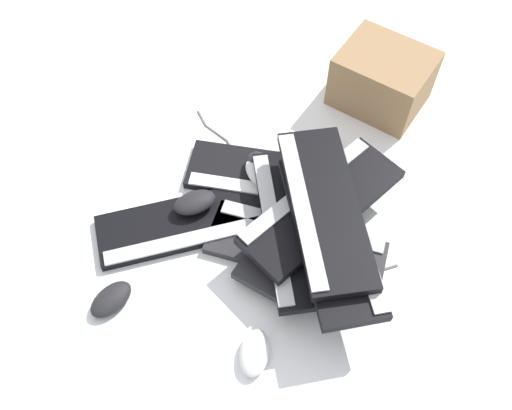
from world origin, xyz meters
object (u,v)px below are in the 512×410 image
Objects in this scene: keyboard_1 at (185,224)px; keyboard_7 at (324,207)px; mouse_2 at (261,173)px; keyboard_6 at (332,234)px; mouse_3 at (254,353)px; keyboard_4 at (294,226)px; mouse_0 at (111,299)px; cardboard_box at (382,79)px; keyboard_3 at (304,221)px; mouse_5 at (284,166)px; mouse_4 at (261,168)px; keyboard_2 at (296,247)px; mouse_1 at (195,202)px; keyboard_5 at (321,205)px; keyboard_0 at (271,177)px.

keyboard_1 is 0.37m from keyboard_7.
keyboard_7 is at bearing -172.79° from mouse_2.
mouse_3 is at bearing 169.00° from keyboard_6.
keyboard_4 is 0.47m from mouse_0.
keyboard_3 is at bearing 177.43° from cardboard_box.
keyboard_7 is 0.24m from mouse_5.
keyboard_1 is at bearing 36.75° from mouse_3.
keyboard_1 is 3.92× the size of mouse_4.
mouse_0 is 1.00× the size of mouse_5.
mouse_1 is at bearing 92.68° from keyboard_2.
mouse_3 is at bearing 88.92° from mouse_1.
keyboard_4 is at bearing 176.22° from cardboard_box.
cardboard_box is (0.48, 0.01, -0.02)m from keyboard_5.
mouse_5 reaches higher than mouse_0.
mouse_1 is (-0.06, 0.32, -0.11)m from keyboard_7.
mouse_5 is 0.40m from cardboard_box.
keyboard_4 is (0.02, 0.02, 0.06)m from keyboard_2.
cardboard_box is at bearing 2.55° from keyboard_7.
keyboard_5 reaches higher than keyboard_3.
mouse_1 is (-0.01, 0.28, 0.04)m from keyboard_2.
keyboard_4 is at bearing 128.92° from mouse_5.
keyboard_2 is 0.28m from mouse_1.
mouse_0 is 0.49m from mouse_2.
keyboard_4 is 4.09× the size of mouse_0.
keyboard_7 is at bearing -123.14° from keyboard_0.
keyboard_1 is 0.39m from keyboard_6.
keyboard_1 is at bearing 102.70° from keyboard_2.
keyboard_1 is at bearing 65.43° from mouse_5.
keyboard_5 is at bearing -34.22° from keyboard_4.
keyboard_3 is 4.11× the size of mouse_3.
mouse_5 is at bearing -49.89° from keyboard_0.
keyboard_4 is (-0.04, 0.01, 0.03)m from keyboard_3.
keyboard_2 is 4.16× the size of mouse_0.
mouse_0 is (-0.38, 0.33, -0.02)m from keyboard_3.
cardboard_box is at bearing -72.33° from mouse_4.
keyboard_0 is at bearing 175.99° from mouse_0.
keyboard_5 is at bearing 22.54° from keyboard_7.
mouse_0 is at bearing 102.13° from mouse_2.
mouse_3 is 0.50m from mouse_5.
keyboard_2 is at bearing 178.22° from cardboard_box.
keyboard_7 reaches higher than keyboard_5.
mouse_1 is at bearing -173.49° from mouse_0.
mouse_3 is at bearing 179.83° from keyboard_5.
keyboard_5 is 0.10m from keyboard_6.
keyboard_1 is 0.96× the size of keyboard_4.
keyboard_2 is at bearing -137.50° from keyboard_4.
keyboard_6 reaches higher than mouse_2.
keyboard_5 is (0.08, -0.02, 0.09)m from keyboard_2.
keyboard_6 is at bearing -136.73° from keyboard_7.
keyboard_4 is at bearing -178.97° from mouse_4.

